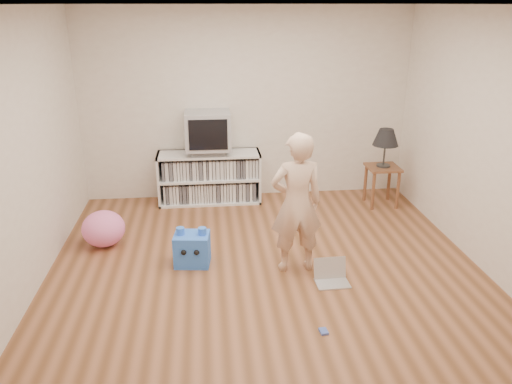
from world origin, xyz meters
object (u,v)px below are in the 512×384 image
object	(u,v)px
dvd_deck	(209,151)
side_table	(382,176)
table_lamp	(386,138)
plush_pink	(104,229)
media_unit	(209,177)
laptop	(331,276)
plush_blue	(192,249)
person	(296,204)
crt_tv	(208,130)

from	to	relation	value
dvd_deck	side_table	bearing A→B (deg)	-9.01
table_lamp	plush_pink	xyz separation A→B (m)	(-3.56, -0.88, -0.74)
media_unit	laptop	bearing A→B (deg)	-63.39
table_lamp	plush_blue	world-z (taller)	table_lamp
dvd_deck	side_table	distance (m)	2.38
table_lamp	person	xyz separation A→B (m)	(-1.49, -1.64, -0.21)
crt_tv	table_lamp	xyz separation A→B (m)	(2.33, -0.37, -0.08)
side_table	plush_pink	distance (m)	3.68
person	plush_pink	xyz separation A→B (m)	(-2.08, 0.76, -0.53)
table_lamp	side_table	bearing A→B (deg)	0.00
laptop	table_lamp	bearing A→B (deg)	57.05
side_table	plush_pink	xyz separation A→B (m)	(-3.56, -0.88, -0.21)
media_unit	crt_tv	distance (m)	0.67
side_table	plush_blue	xyz separation A→B (m)	(-2.55, -1.43, -0.24)
crt_tv	plush_pink	world-z (taller)	crt_tv
table_lamp	laptop	distance (m)	2.43
dvd_deck	crt_tv	bearing A→B (deg)	-90.00
dvd_deck	table_lamp	world-z (taller)	table_lamp
crt_tv	table_lamp	distance (m)	2.36
crt_tv	side_table	xyz separation A→B (m)	(2.33, -0.37, -0.60)
media_unit	table_lamp	distance (m)	2.44
dvd_deck	table_lamp	xyz separation A→B (m)	(2.33, -0.37, 0.21)
crt_tv	side_table	bearing A→B (deg)	-8.93
crt_tv	plush_pink	xyz separation A→B (m)	(-1.23, -1.24, -0.82)
side_table	plush_blue	distance (m)	2.94
plush_blue	person	bearing A→B (deg)	-4.22
side_table	laptop	bearing A→B (deg)	-121.20
crt_tv	person	bearing A→B (deg)	-67.08
person	plush_blue	distance (m)	1.22
crt_tv	person	xyz separation A→B (m)	(0.85, -2.00, -0.29)
side_table	person	world-z (taller)	person
media_unit	laptop	world-z (taller)	media_unit
media_unit	person	xyz separation A→B (m)	(0.85, -2.02, 0.38)
dvd_deck	plush_pink	xyz separation A→B (m)	(-1.23, -1.25, -0.53)
dvd_deck	plush_blue	world-z (taller)	dvd_deck
crt_tv	plush_blue	world-z (taller)	crt_tv
laptop	plush_pink	size ratio (longest dim) A/B	0.69
crt_tv	table_lamp	world-z (taller)	crt_tv
media_unit	person	size ratio (longest dim) A/B	0.96
crt_tv	plush_blue	size ratio (longest dim) A/B	1.42
laptop	plush_pink	xyz separation A→B (m)	(-2.39, 1.06, 0.14)
person	laptop	world-z (taller)	person
laptop	plush_pink	bearing A→B (deg)	154.39
media_unit	plush_pink	distance (m)	1.77
dvd_deck	table_lamp	size ratio (longest dim) A/B	0.87
dvd_deck	crt_tv	size ratio (longest dim) A/B	0.75
plush_pink	plush_blue	bearing A→B (deg)	-28.69
person	laptop	distance (m)	0.80
table_lamp	plush_pink	distance (m)	3.74
side_table	laptop	world-z (taller)	side_table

